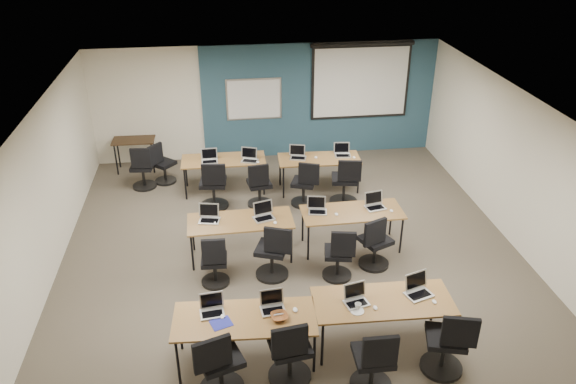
{
  "coord_description": "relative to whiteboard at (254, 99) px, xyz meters",
  "views": [
    {
      "loc": [
        -1.17,
        -8.01,
        5.6
      ],
      "look_at": [
        -0.04,
        0.4,
        1.12
      ],
      "focal_mm": 35.0,
      "sensor_mm": 36.0,
      "label": 1
    }
  ],
  "objects": [
    {
      "name": "mouse_1",
      "position": [
        -0.0,
        -6.66,
        -0.71
      ],
      "size": [
        0.09,
        0.11,
        0.04
      ],
      "primitive_type": "ellipsoid",
      "rotation": [
        0.0,
        0.0,
        0.23
      ],
      "color": "white",
      "rests_on": "training_table_front_left"
    },
    {
      "name": "mouse_2",
      "position": [
        1.07,
        -6.76,
        -0.71
      ],
      "size": [
        0.06,
        0.09,
        0.03
      ],
      "primitive_type": "ellipsoid",
      "rotation": [
        0.0,
        0.0,
        0.0
      ],
      "color": "white",
      "rests_on": "training_table_front_right"
    },
    {
      "name": "laptop_5",
      "position": [
        -0.18,
        -4.16,
        -0.66
      ],
      "size": [
        0.34,
        0.29,
        0.26
      ],
      "rotation": [
        0.0,
        0.0,
        0.29
      ],
      "color": "#AFAFAF",
      "rests_on": "training_table_mid_left"
    },
    {
      "name": "laptop_8",
      "position": [
        -1.08,
        -1.73,
        -0.66
      ],
      "size": [
        0.33,
        0.28,
        0.25
      ],
      "rotation": [
        0.0,
        0.0,
        0.02
      ],
      "color": "silver",
      "rests_on": "training_table_back_left"
    },
    {
      "name": "laptop_11",
      "position": [
        1.72,
        -1.79,
        -0.66
      ],
      "size": [
        0.33,
        0.28,
        0.25
      ],
      "rotation": [
        0.0,
        0.0,
        -0.12
      ],
      "color": "#ADADAD",
      "rests_on": "training_table_back_right"
    },
    {
      "name": "spare_chair_b",
      "position": [
        -2.52,
        -1.33,
        -1.04
      ],
      "size": [
        0.51,
        0.51,
        0.99
      ],
      "rotation": [
        0.0,
        0.0,
        -0.11
      ],
      "color": "black",
      "rests_on": "floor"
    },
    {
      "name": "task_chair_10",
      "position": [
        0.8,
        -2.53,
        -1.04
      ],
      "size": [
        0.53,
        0.51,
        0.99
      ],
      "rotation": [
        0.0,
        0.0,
        -0.35
      ],
      "color": "black",
      "rests_on": "floor"
    },
    {
      "name": "mouse_10",
      "position": [
        1.14,
        -1.86,
        -0.71
      ],
      "size": [
        0.09,
        0.12,
        0.04
      ],
      "primitive_type": "ellipsoid",
      "rotation": [
        0.0,
        0.0,
        -0.32
      ],
      "color": "white",
      "rests_on": "training_table_back_right"
    },
    {
      "name": "projector_screen",
      "position": [
        2.5,
        -0.02,
        0.44
      ],
      "size": [
        2.4,
        0.1,
        1.82
      ],
      "color": "black",
      "rests_on": "wall_back"
    },
    {
      "name": "task_chair_11",
      "position": [
        1.62,
        -2.59,
        -1.02
      ],
      "size": [
        0.57,
        0.57,
        1.05
      ],
      "rotation": [
        0.0,
        0.0,
        -0.18
      ],
      "color": "black",
      "rests_on": "floor"
    },
    {
      "name": "task_chair_3",
      "position": [
        1.91,
        -7.27,
        -1.02
      ],
      "size": [
        0.57,
        0.56,
        1.04
      ],
      "rotation": [
        0.0,
        0.0,
        -0.26
      ],
      "color": "black",
      "rests_on": "floor"
    },
    {
      "name": "wall_back",
      "position": [
        0.3,
        0.07,
        -0.1
      ],
      "size": [
        8.0,
        0.04,
        2.7
      ],
      "primitive_type": "cube",
      "color": "beige",
      "rests_on": "ground"
    },
    {
      "name": "mouse_7",
      "position": [
        2.05,
        -4.25,
        -0.71
      ],
      "size": [
        0.07,
        0.1,
        0.03
      ],
      "primitive_type": "ellipsoid",
      "rotation": [
        0.0,
        0.0,
        0.22
      ],
      "color": "white",
      "rests_on": "training_table_mid_right"
    },
    {
      "name": "utility_table",
      "position": [
        -2.77,
        -0.37,
        -0.79
      ],
      "size": [
        0.93,
        0.52,
        0.75
      ],
      "rotation": [
        0.0,
        0.0,
        -0.03
      ],
      "color": "black",
      "rests_on": "floor"
    },
    {
      "name": "snack_bowl",
      "position": [
        -0.23,
        -6.78,
        -0.69
      ],
      "size": [
        0.26,
        0.26,
        0.06
      ],
      "primitive_type": "imported",
      "rotation": [
        0.0,
        0.0,
        0.13
      ],
      "color": "olive",
      "rests_on": "training_table_front_left"
    },
    {
      "name": "task_chair_2",
      "position": [
        0.88,
        -7.45,
        -1.03
      ],
      "size": [
        0.54,
        0.54,
        1.02
      ],
      "rotation": [
        0.0,
        0.0,
        -0.02
      ],
      "color": "black",
      "rests_on": "floor"
    },
    {
      "name": "coffee_cup",
      "position": [
        0.83,
        -6.74,
        -0.67
      ],
      "size": [
        0.09,
        0.09,
        0.07
      ],
      "primitive_type": "imported",
      "rotation": [
        0.0,
        0.0,
        -0.23
      ],
      "color": "silver",
      "rests_on": "snack_plate"
    },
    {
      "name": "task_chair_7",
      "position": [
        1.62,
        -4.82,
        -1.04
      ],
      "size": [
        0.55,
        0.52,
        1.0
      ],
      "rotation": [
        0.0,
        0.0,
        0.41
      ],
      "color": "black",
      "rests_on": "floor"
    },
    {
      "name": "training_table_mid_left",
      "position": [
        -0.59,
        -4.21,
        -0.77
      ],
      "size": [
        1.79,
        0.74,
        0.73
      ],
      "rotation": [
        0.0,
        0.0,
        0.02
      ],
      "color": "brown",
      "rests_on": "floor"
    },
    {
      "name": "training_table_back_left",
      "position": [
        -0.79,
        -1.66,
        -0.77
      ],
      "size": [
        1.74,
        0.73,
        0.73
      ],
      "rotation": [
        0.0,
        0.0,
        -0.01
      ],
      "color": "#955D3A",
      "rests_on": "floor"
    },
    {
      "name": "task_chair_4",
      "position": [
        -1.06,
        -4.97,
        -1.06
      ],
      "size": [
        0.46,
        0.46,
        0.95
      ],
      "rotation": [
        0.0,
        0.0,
        -0.05
      ],
      "color": "black",
      "rests_on": "floor"
    },
    {
      "name": "wall_right",
      "position": [
        4.3,
        -4.43,
        -0.1
      ],
      "size": [
        0.04,
        9.0,
        2.7
      ],
      "primitive_type": "cube",
      "color": "beige",
      "rests_on": "ground"
    },
    {
      "name": "blue_mousepad",
      "position": [
        -0.98,
        -6.78,
        -0.72
      ],
      "size": [
        0.32,
        0.3,
        0.01
      ],
      "primitive_type": "cube",
      "rotation": [
        0.0,
        0.0,
        0.34
      ],
      "color": "#23289D",
      "rests_on": "training_table_front_left"
    },
    {
      "name": "laptop_3",
      "position": [
        1.74,
        -6.51,
        -0.65
      ],
      "size": [
        0.36,
        0.3,
        0.27
      ],
      "rotation": [
        0.0,
        0.0,
        0.32
      ],
      "color": "silver",
      "rests_on": "training_table_front_right"
    },
    {
      "name": "spare_chair_a",
      "position": [
        -2.12,
        -1.12,
        -1.06
      ],
      "size": [
        0.56,
        0.46,
        0.95
      ],
      "rotation": [
        0.0,
        0.0,
        0.85
      ],
      "color": "black",
      "rests_on": "floor"
    },
    {
      "name": "laptop_7",
      "position": [
        1.8,
        -4.06,
        -0.66
      ],
      "size": [
        0.34,
        0.29,
        0.26
      ],
      "rotation": [
        0.0,
        0.0,
        0.19
      ],
      "color": "#A4A4AF",
      "rests_on": "training_table_mid_right"
    },
    {
      "name": "ceiling",
      "position": [
        0.3,
        -4.43,
        1.25
      ],
      "size": [
        8.0,
        9.0,
        0.02
      ],
      "primitive_type": "cube",
      "color": "white",
      "rests_on": "ground"
    },
    {
      "name": "training_table_mid_right",
      "position": [
        1.37,
        -4.16,
        -0.77
      ],
      "size": [
        1.77,
        0.74,
        0.73
      ],
      "rotation": [
        0.0,
        0.0,
        0.01
      ],
      "color": "brown",
      "rests_on": "floor"
    },
    {
      "name": "laptop_0",
      "position": [
        -1.09,
        -6.54,
        -0.66
      ],
      "size": [
        0.32,
        0.27,
        0.24
      ],
      "rotation": [
        0.0,
        0.0,
        0.1
      ],
      "color": "silver",
      "rests_on": "training_table_front_left"
    },
    {
      "name": "laptop_9",
      "position": [
        -0.25,
        -1.79,
        -0.66
      ],
      "size": [
        0.33,
        0.28,
        0.25
      ],
      "rotation": [
        0.0,
        0.0,
        -0.34
      ],
      "color": "#B0B0BB",
      "rests_on": "training_table_back_left"
    },
    {
      "name": "mouse_9",
      "position": [
        -0.09,
        -1.93,
        -0.71
      ],
      "size": [
        0.08,
        0.1,
        0.03
      ],
      "primitive_type": "ellipsoid",
      "rotation": [
        0.0,
        0.0,
        0.35
      ],
      "color": "white",
      "rests_on": "training_table_back_left"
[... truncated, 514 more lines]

